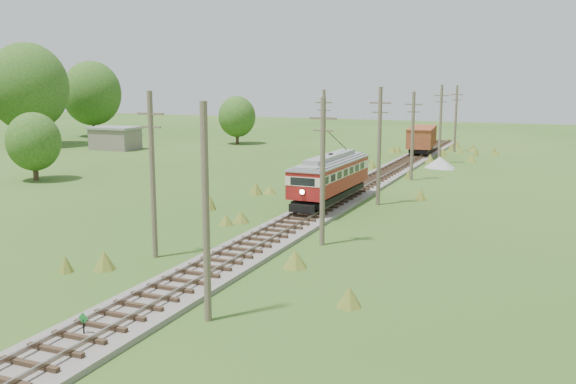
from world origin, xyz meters
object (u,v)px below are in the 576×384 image
at_px(streetcar, 330,175).
at_px(gondola, 422,138).
at_px(gravel_pile, 441,163).
at_px(switch_marker, 84,324).

relative_size(streetcar, gondola, 1.21).
xyz_separation_m(gondola, gravel_pile, (4.16, -10.40, -1.62)).
bearing_deg(switch_marker, streetcar, 89.58).
xyz_separation_m(streetcar, gravel_pile, (4.16, 24.70, -1.87)).
bearing_deg(gravel_pile, streetcar, -99.57).
height_order(streetcar, gravel_pile, streetcar).
relative_size(switch_marker, gravel_pile, 0.30).
bearing_deg(gondola, streetcar, -95.53).
bearing_deg(gondola, switch_marker, -95.72).
distance_m(switch_marker, gondola, 62.62).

